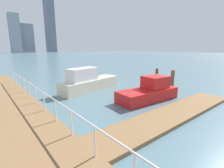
{
  "coord_description": "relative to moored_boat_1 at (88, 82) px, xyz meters",
  "views": [
    {
      "loc": [
        -5.69,
        4.79,
        3.85
      ],
      "look_at": [
        0.92,
        13.0,
        1.54
      ],
      "focal_mm": 26.38,
      "sensor_mm": 36.0,
      "label": 1
    }
  ],
  "objects": [
    {
      "name": "dock_piling_1",
      "position": [
        5.37,
        -3.52,
        0.18
      ],
      "size": [
        0.25,
        0.25,
        1.98
      ],
      "primitive_type": "cylinder",
      "color": "brown",
      "rests_on": "ground_plane"
    },
    {
      "name": "moored_boat_1",
      "position": [
        0.0,
        0.0,
        0.0
      ],
      "size": [
        6.43,
        2.9,
        2.14
      ],
      "color": "beige",
      "rests_on": "ground_plane"
    },
    {
      "name": "floating_dock",
      "position": [
        0.62,
        -8.09,
        -0.72
      ],
      "size": [
        12.02,
        2.0,
        0.18
      ],
      "primitive_type": "cube",
      "color": "olive",
      "rests_on": "ground_plane"
    },
    {
      "name": "skyline_tower_6",
      "position": [
        50.48,
        155.26,
        37.36
      ],
      "size": [
        6.61,
        12.41,
        76.34
      ],
      "primitive_type": "cube",
      "rotation": [
        0.0,
        0.0,
        -0.0
      ],
      "color": "slate",
      "rests_on": "ground_plane"
    },
    {
      "name": "moored_boat_2",
      "position": [
        2.1,
        -5.31,
        -0.17
      ],
      "size": [
        4.98,
        2.13,
        1.77
      ],
      "color": "red",
      "rests_on": "ground_plane"
    },
    {
      "name": "skyline_tower_5",
      "position": [
        29.75,
        161.15,
        11.81
      ],
      "size": [
        11.97,
        13.5,
        25.23
      ],
      "primitive_type": "cube",
      "rotation": [
        0.0,
        0.0,
        -0.05
      ],
      "color": "gray",
      "rests_on": "ground_plane"
    },
    {
      "name": "ground_plane",
      "position": [
        -1.88,
        2.36,
        -0.81
      ],
      "size": [
        300.0,
        300.0,
        0.0
      ],
      "primitive_type": "plane",
      "color": "slate"
    },
    {
      "name": "skyline_tower_4",
      "position": [
        18.3,
        146.52,
        14.68
      ],
      "size": [
        7.71,
        9.96,
        30.97
      ],
      "primitive_type": "cube",
      "rotation": [
        0.0,
        0.0,
        -0.03
      ],
      "color": "#8C939E",
      "rests_on": "ground_plane"
    },
    {
      "name": "dock_piling_2",
      "position": [
        6.21,
        -4.68,
        0.12
      ],
      "size": [
        0.33,
        0.33,
        1.85
      ],
      "primitive_type": "cylinder",
      "color": "brown",
      "rests_on": "ground_plane"
    },
    {
      "name": "boardwalk_railing",
      "position": [
        -5.03,
        -7.96,
        0.43
      ],
      "size": [
        0.06,
        29.42,
        1.08
      ],
      "color": "white",
      "rests_on": "boardwalk"
    }
  ]
}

